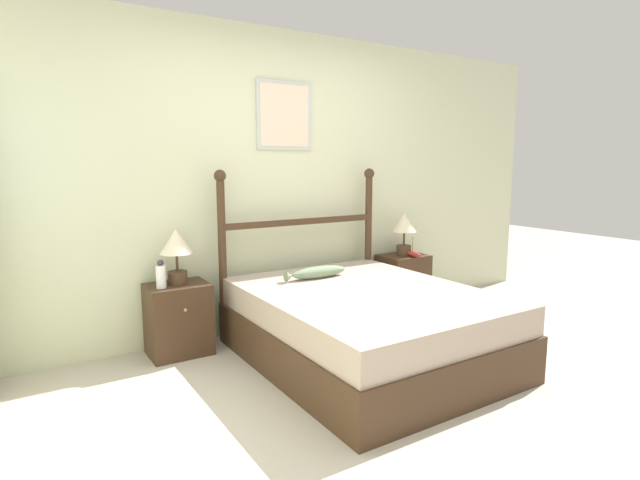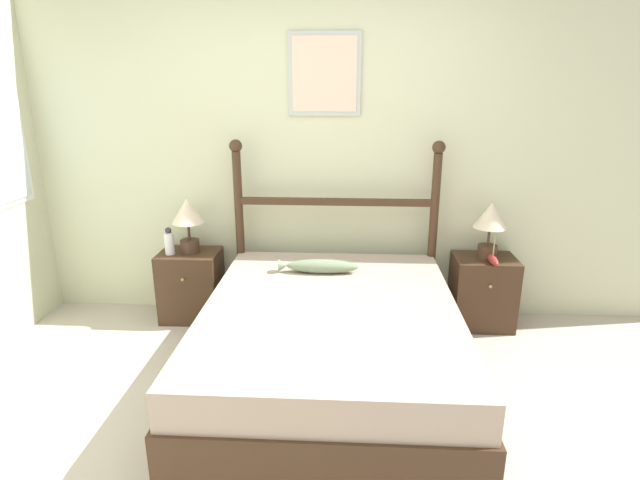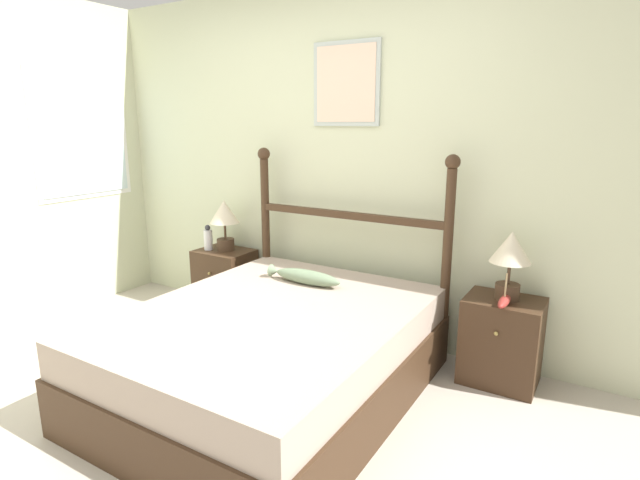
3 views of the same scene
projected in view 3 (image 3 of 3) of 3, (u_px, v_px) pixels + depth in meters
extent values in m
plane|color=#B7AD9E|center=(165.00, 439.00, 2.56)|extent=(16.00, 16.00, 0.00)
cube|color=beige|center=(334.00, 164.00, 3.70)|extent=(6.40, 0.06, 2.55)
cube|color=#ADB7B2|center=(346.00, 84.00, 3.47)|extent=(0.52, 0.02, 0.57)
cube|color=beige|center=(345.00, 84.00, 3.46)|extent=(0.46, 0.01, 0.51)
cube|color=white|center=(82.00, 135.00, 4.20)|extent=(0.01, 0.87, 1.07)
cube|color=silver|center=(82.00, 135.00, 4.19)|extent=(0.01, 0.79, 0.99)
cube|color=#3D2819|center=(272.00, 369.00, 2.95)|extent=(1.52, 1.91, 0.32)
cube|color=tan|center=(271.00, 327.00, 2.88)|extent=(1.48, 1.87, 0.21)
cylinder|color=#3D2819|center=(266.00, 242.00, 3.97)|extent=(0.06, 0.06, 1.30)
sphere|color=#3D2819|center=(264.00, 154.00, 3.81)|extent=(0.10, 0.10, 0.10)
cylinder|color=#3D2819|center=(446.00, 270.00, 3.23)|extent=(0.06, 0.06, 1.30)
sphere|color=#3D2819|center=(453.00, 162.00, 3.07)|extent=(0.10, 0.10, 0.10)
cube|color=#3D2819|center=(347.00, 215.00, 3.53)|extent=(1.46, 0.04, 0.05)
cube|color=#3D2819|center=(225.00, 281.00, 4.20)|extent=(0.45, 0.35, 0.54)
sphere|color=tan|center=(209.00, 274.00, 4.02)|extent=(0.02, 0.02, 0.02)
cube|color=#3D2819|center=(501.00, 341.00, 3.07)|extent=(0.45, 0.35, 0.54)
sphere|color=tan|center=(496.00, 334.00, 2.89)|extent=(0.02, 0.02, 0.02)
cylinder|color=#422D1E|center=(226.00, 245.00, 4.13)|extent=(0.14, 0.14, 0.10)
cylinder|color=#422D1E|center=(225.00, 231.00, 4.10)|extent=(0.02, 0.02, 0.14)
cone|color=beige|center=(224.00, 212.00, 4.06)|extent=(0.24, 0.24, 0.18)
cylinder|color=#422D1E|center=(507.00, 292.00, 2.99)|extent=(0.14, 0.14, 0.10)
cylinder|color=#422D1E|center=(509.00, 273.00, 2.97)|extent=(0.02, 0.02, 0.14)
cone|color=beige|center=(511.00, 247.00, 2.93)|extent=(0.24, 0.24, 0.18)
cylinder|color=white|center=(208.00, 240.00, 4.14)|extent=(0.07, 0.07, 0.17)
sphere|color=#333338|center=(208.00, 228.00, 4.12)|extent=(0.05, 0.05, 0.05)
ellipsoid|color=maroon|center=(504.00, 301.00, 2.90)|extent=(0.06, 0.23, 0.05)
cylinder|color=#997F56|center=(506.00, 285.00, 2.87)|extent=(0.01, 0.01, 0.14)
ellipsoid|color=gray|center=(308.00, 277.00, 3.32)|extent=(0.49, 0.12, 0.09)
cone|color=gray|center=(274.00, 271.00, 3.45)|extent=(0.06, 0.09, 0.09)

